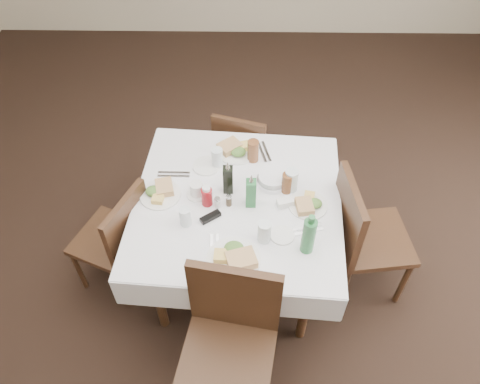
{
  "coord_description": "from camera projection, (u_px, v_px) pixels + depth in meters",
  "views": [
    {
      "loc": [
        -0.07,
        -1.63,
        2.84
      ],
      "look_at": [
        -0.1,
        0.21,
        0.8
      ],
      "focal_mm": 35.0,
      "sensor_mm": 36.0,
      "label": 1
    }
  ],
  "objects": [
    {
      "name": "oil_cruet_dark",
      "position": [
        228.0,
        179.0,
        2.73
      ],
      "size": [
        0.06,
        0.06,
        0.24
      ],
      "color": "black",
      "rests_on": "dining_table"
    },
    {
      "name": "water_n",
      "position": [
        217.0,
        158.0,
        2.9
      ],
      "size": [
        0.07,
        0.07,
        0.13
      ],
      "color": "silver",
      "rests_on": "dining_table"
    },
    {
      "name": "chair_west",
      "position": [
        119.0,
        237.0,
        2.91
      ],
      "size": [
        0.54,
        0.54,
        0.87
      ],
      "color": "#311F0E",
      "rests_on": "ground"
    },
    {
      "name": "water_e",
      "position": [
        291.0,
        180.0,
        2.76
      ],
      "size": [
        0.08,
        0.08,
        0.15
      ],
      "color": "silver",
      "rests_on": "dining_table"
    },
    {
      "name": "sugar_caddy",
      "position": [
        285.0,
        202.0,
        2.71
      ],
      "size": [
        0.1,
        0.08,
        0.05
      ],
      "color": "white",
      "rests_on": "dining_table"
    },
    {
      "name": "oil_cruet_green",
      "position": [
        251.0,
        192.0,
        2.65
      ],
      "size": [
        0.06,
        0.06,
        0.24
      ],
      "color": "#286C38",
      "rests_on": "dining_table"
    },
    {
      "name": "chair_east",
      "position": [
        360.0,
        232.0,
        2.86
      ],
      "size": [
        0.51,
        0.51,
        0.95
      ],
      "color": "#311F0E",
      "rests_on": "ground"
    },
    {
      "name": "water_w",
      "position": [
        185.0,
        217.0,
        2.59
      ],
      "size": [
        0.06,
        0.06,
        0.12
      ],
      "color": "silver",
      "rests_on": "dining_table"
    },
    {
      "name": "bread_basket",
      "position": [
        273.0,
        180.0,
        2.82
      ],
      "size": [
        0.19,
        0.19,
        0.06
      ],
      "color": "silver",
      "rests_on": "dining_table"
    },
    {
      "name": "meal_east",
      "position": [
        308.0,
        204.0,
        2.71
      ],
      "size": [
        0.23,
        0.23,
        0.05
      ],
      "color": "white",
      "rests_on": "dining_table"
    },
    {
      "name": "chair_north",
      "position": [
        243.0,
        149.0,
        3.48
      ],
      "size": [
        0.49,
        0.49,
        0.82
      ],
      "color": "#311F0E",
      "rests_on": "ground"
    },
    {
      "name": "cutlery_e",
      "position": [
        305.0,
        230.0,
        2.6
      ],
      "size": [
        0.21,
        0.1,
        0.01
      ],
      "color": "silver",
      "rests_on": "dining_table"
    },
    {
      "name": "cutlery_w",
      "position": [
        174.0,
        175.0,
        2.89
      ],
      "size": [
        0.2,
        0.05,
        0.01
      ],
      "color": "silver",
      "rests_on": "dining_table"
    },
    {
      "name": "chair_south",
      "position": [
        231.0,
        335.0,
        2.4
      ],
      "size": [
        0.54,
        0.54,
        0.99
      ],
      "color": "#311F0E",
      "rests_on": "ground"
    },
    {
      "name": "salt_shaker",
      "position": [
        217.0,
        203.0,
        2.69
      ],
      "size": [
        0.03,
        0.03,
        0.08
      ],
      "color": "white",
      "rests_on": "dining_table"
    },
    {
      "name": "sunglasses",
      "position": [
        210.0,
        217.0,
        2.65
      ],
      "size": [
        0.12,
        0.1,
        0.03
      ],
      "color": "black",
      "rests_on": "dining_table"
    },
    {
      "name": "meal_north",
      "position": [
        235.0,
        149.0,
        3.02
      ],
      "size": [
        0.27,
        0.27,
        0.06
      ],
      "color": "white",
      "rests_on": "dining_table"
    },
    {
      "name": "pepper_shaker",
      "position": [
        229.0,
        200.0,
        2.7
      ],
      "size": [
        0.03,
        0.03,
        0.08
      ],
      "color": "#463727",
      "rests_on": "dining_table"
    },
    {
      "name": "meal_south",
      "position": [
        235.0,
        257.0,
        2.45
      ],
      "size": [
        0.29,
        0.29,
        0.06
      ],
      "color": "white",
      "rests_on": "dining_table"
    },
    {
      "name": "room_shell",
      "position": [
        264.0,
        83.0,
        1.92
      ],
      "size": [
        6.04,
        7.04,
        2.8
      ],
      "color": "#C2B498",
      "rests_on": "ground"
    },
    {
      "name": "ground_plane",
      "position": [
        254.0,
        294.0,
        3.19
      ],
      "size": [
        7.0,
        7.0,
        0.0
      ],
      "primitive_type": "plane",
      "color": "black"
    },
    {
      "name": "side_plate_a",
      "position": [
        207.0,
        166.0,
        2.93
      ],
      "size": [
        0.17,
        0.17,
        0.01
      ],
      "color": "white",
      "rests_on": "dining_table"
    },
    {
      "name": "water_s",
      "position": [
        264.0,
        232.0,
        2.51
      ],
      "size": [
        0.07,
        0.07,
        0.14
      ],
      "color": "silver",
      "rests_on": "dining_table"
    },
    {
      "name": "dining_table",
      "position": [
        237.0,
        210.0,
        2.82
      ],
      "size": [
        1.3,
        1.3,
        0.76
      ],
      "color": "#311F0E",
      "rests_on": "ground"
    },
    {
      "name": "meal_west",
      "position": [
        160.0,
        192.0,
        2.77
      ],
      "size": [
        0.25,
        0.25,
        0.05
      ],
      "color": "white",
      "rests_on": "dining_table"
    },
    {
      "name": "side_plate_b",
      "position": [
        282.0,
        235.0,
        2.57
      ],
      "size": [
        0.14,
        0.14,
        0.01
      ],
      "color": "white",
      "rests_on": "dining_table"
    },
    {
      "name": "coffee_mug",
      "position": [
        197.0,
        190.0,
        2.75
      ],
      "size": [
        0.14,
        0.13,
        0.09
      ],
      "color": "white",
      "rests_on": "dining_table"
    },
    {
      "name": "green_bottle",
      "position": [
        309.0,
        235.0,
        2.43
      ],
      "size": [
        0.07,
        0.07,
        0.28
      ],
      "color": "#286C38",
      "rests_on": "dining_table"
    },
    {
      "name": "cutlery_s",
      "position": [
        215.0,
        249.0,
        2.51
      ],
      "size": [
        0.06,
        0.2,
        0.01
      ],
      "color": "silver",
      "rests_on": "dining_table"
    },
    {
      "name": "iced_tea_a",
      "position": [
        253.0,
        151.0,
        2.93
      ],
      "size": [
        0.07,
        0.07,
        0.15
      ],
      "color": "brown",
      "rests_on": "dining_table"
    },
    {
      "name": "iced_tea_b",
      "position": [
        287.0,
        183.0,
        2.75
      ],
      "size": [
        0.07,
        0.07,
        0.14
      ],
      "color": "brown",
      "rests_on": "dining_table"
    },
    {
      "name": "cutlery_n",
      "position": [
        264.0,
        152.0,
        3.02
      ],
      "size": [
        0.09,
        0.2,
        0.01
      ],
      "color": "silver",
      "rests_on": "dining_table"
    },
    {
      "name": "ketchup_bottle",
      "position": [
        207.0,
        196.0,
        2.69
      ],
      "size": [
        0.06,
        0.06,
        0.14
      ],
      "color": "maroon",
      "rests_on": "dining_table"
    }
  ]
}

